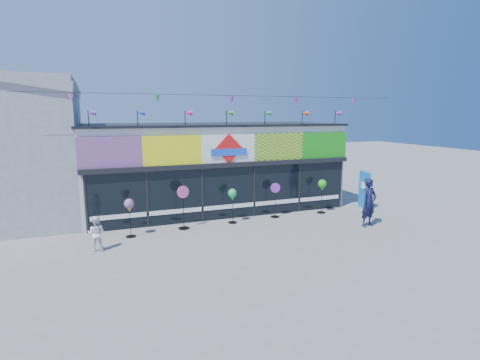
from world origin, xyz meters
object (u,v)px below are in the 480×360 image
spinner_3 (275,199)px  child (96,233)px  blue_sign (364,190)px  adult_man (369,203)px  spinner_4 (322,186)px  spinner_0 (129,206)px  spinner_2 (232,196)px  spinner_1 (183,206)px

spinner_3 → child: size_ratio=1.30×
blue_sign → adult_man: (-1.81, -2.51, 0.09)m
blue_sign → spinner_3: size_ratio=1.17×
spinner_4 → child: bearing=-171.2°
spinner_0 → spinner_3: 6.32m
spinner_0 → adult_man: adult_man is taller
spinner_2 → spinner_3: (2.09, 0.18, -0.36)m
blue_sign → spinner_3: blue_sign is taller
blue_sign → spinner_0: blue_sign is taller
adult_man → spinner_4: bearing=92.2°
spinner_1 → spinner_3: size_ratio=1.13×
child → spinner_0: bearing=-118.1°
spinner_1 → spinner_0: bearing=-171.8°
spinner_3 → spinner_1: bearing=-176.6°
spinner_1 → spinner_2: size_ratio=1.19×
spinner_0 → spinner_2: spinner_2 is taller
spinner_0 → spinner_4: 8.64m
spinner_0 → spinner_2: bearing=5.1°
spinner_1 → blue_sign: bearing=1.1°
adult_man → child: adult_man is taller
spinner_4 → blue_sign: bearing=0.5°
spinner_0 → adult_man: 9.47m
spinner_3 → adult_man: bearing=-41.2°
spinner_1 → child: size_ratio=1.47×
child → spinner_2: bearing=-145.1°
spinner_1 → spinner_3: 4.20m
blue_sign → child: 12.34m
spinner_1 → child: (-3.28, -1.37, -0.33)m
spinner_1 → adult_man: 7.53m
spinner_0 → spinner_4: (8.63, 0.45, 0.10)m
spinner_4 → adult_man: bearing=-76.1°
spinner_1 → adult_man: adult_man is taller
blue_sign → child: bearing=-160.8°
adult_man → spinner_0: bearing=155.8°
spinner_0 → spinner_2: (4.19, 0.37, 0.01)m
blue_sign → spinner_2: size_ratio=1.22×
blue_sign → spinner_2: blue_sign is taller
spinner_1 → child: spinner_1 is taller
spinner_0 → child: 1.70m
blue_sign → spinner_3: (-4.77, 0.09, -0.09)m
spinner_0 → adult_man: size_ratio=0.74×
spinner_3 → spinner_2: bearing=-175.0°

